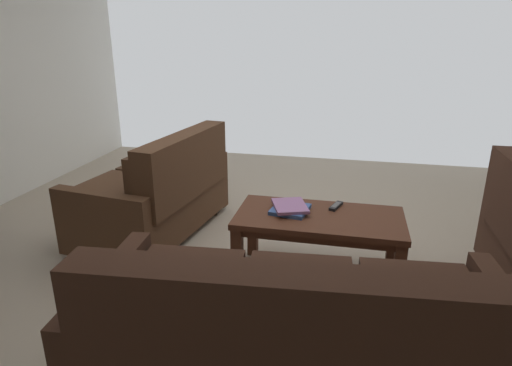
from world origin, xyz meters
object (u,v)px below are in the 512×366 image
object	(u,v)px
loveseat_near	(159,192)
coffee_table	(319,225)
book_stack	(290,208)
tv_remote	(336,206)
sofa_main	(296,341)

from	to	relation	value
loveseat_near	coffee_table	distance (m)	1.41
loveseat_near	book_stack	distance (m)	1.22
loveseat_near	book_stack	world-z (taller)	loveseat_near
loveseat_near	tv_remote	distance (m)	1.47
sofa_main	loveseat_near	world-z (taller)	loveseat_near
loveseat_near	tv_remote	bearing A→B (deg)	169.38
tv_remote	sofa_main	bearing A→B (deg)	85.63
sofa_main	book_stack	size ratio (longest dim) A/B	5.81
sofa_main	coffee_table	xyz separation A→B (m)	(-0.00, -1.15, 0.02)
book_stack	loveseat_near	bearing A→B (deg)	-19.44
sofa_main	loveseat_near	distance (m)	2.08
sofa_main	loveseat_near	size ratio (longest dim) A/B	1.30
sofa_main	coffee_table	size ratio (longest dim) A/B	1.71
sofa_main	book_stack	world-z (taller)	sofa_main
loveseat_near	tv_remote	xyz separation A→B (m)	(-1.44, 0.27, 0.11)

